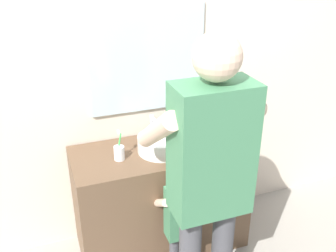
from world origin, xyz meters
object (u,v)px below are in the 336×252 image
toothbrush_cup (119,153)px  child_toddler (181,218)px  adult_parent (209,168)px  soap_bottle (209,135)px

toothbrush_cup → child_toddler: size_ratio=0.23×
toothbrush_cup → adult_parent: 0.75m
soap_bottle → child_toddler: 0.62m
soap_bottle → child_toddler: size_ratio=0.18×
child_toddler → toothbrush_cup: bearing=129.3°
toothbrush_cup → soap_bottle: (0.66, -0.00, 0.02)m
soap_bottle → adult_parent: (-0.32, -0.65, 0.17)m
child_toddler → adult_parent: size_ratio=0.51×
soap_bottle → child_toddler: (-0.35, -0.37, -0.36)m
toothbrush_cup → soap_bottle: 0.66m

